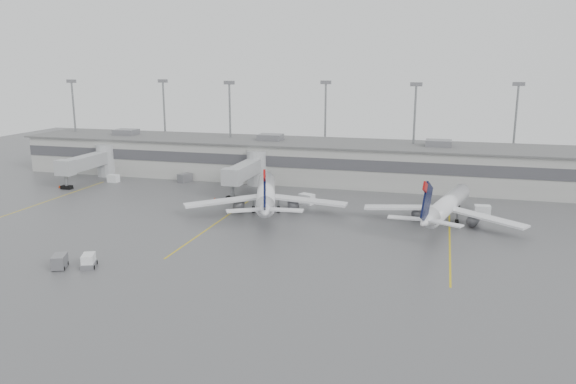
# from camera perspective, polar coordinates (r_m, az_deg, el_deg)

# --- Properties ---
(ground) EXTENTS (260.00, 260.00, 0.00)m
(ground) POSITION_cam_1_polar(r_m,az_deg,el_deg) (63.68, 0.05, -9.42)
(ground) COLOR #545557
(ground) RESTS_ON ground
(terminal) EXTENTS (152.00, 17.00, 9.45)m
(terminal) POSITION_cam_1_polar(r_m,az_deg,el_deg) (117.56, 7.59, 2.97)
(terminal) COLOR #A3A39E
(terminal) RESTS_ON ground
(light_masts) EXTENTS (142.40, 8.00, 20.60)m
(light_masts) POSITION_cam_1_polar(r_m,az_deg,el_deg) (122.17, 8.08, 7.04)
(light_masts) COLOR gray
(light_masts) RESTS_ON ground
(jet_bridge_left) EXTENTS (4.00, 17.20, 7.00)m
(jet_bridge_left) POSITION_cam_1_polar(r_m,az_deg,el_deg) (126.43, -19.07, 2.93)
(jet_bridge_left) COLOR #9A9C9F
(jet_bridge_left) RESTS_ON ground
(jet_bridge_right) EXTENTS (4.00, 17.20, 7.00)m
(jet_bridge_right) POSITION_cam_1_polar(r_m,az_deg,el_deg) (110.58, -3.90, 2.27)
(jet_bridge_right) COLOR #9A9C9F
(jet_bridge_right) RESTS_ON ground
(stand_markings) EXTENTS (105.25, 40.00, 0.01)m
(stand_markings) POSITION_cam_1_polar(r_m,az_deg,el_deg) (85.77, 4.32, -3.52)
(stand_markings) COLOR gold
(stand_markings) RESTS_ON ground
(jet_mid_left) EXTENTS (25.83, 29.40, 9.79)m
(jet_mid_left) POSITION_cam_1_polar(r_m,az_deg,el_deg) (93.47, -2.26, -0.19)
(jet_mid_left) COLOR white
(jet_mid_left) RESTS_ON ground
(jet_mid_right) EXTENTS (24.26, 27.51, 9.04)m
(jet_mid_right) POSITION_cam_1_polar(r_m,az_deg,el_deg) (89.97, 15.72, -1.34)
(jet_mid_right) COLOR white
(jet_mid_right) RESTS_ON ground
(baggage_tug) EXTENTS (2.47, 2.99, 1.66)m
(baggage_tug) POSITION_cam_1_polar(r_m,az_deg,el_deg) (72.86, -19.59, -6.73)
(baggage_tug) COLOR white
(baggage_tug) RESTS_ON ground
(baggage_cart) EXTENTS (2.37, 2.94, 1.65)m
(baggage_cart) POSITION_cam_1_polar(r_m,az_deg,el_deg) (73.73, -22.19, -6.54)
(baggage_cart) COLOR slate
(baggage_cart) RESTS_ON ground
(gse_uld_a) EXTENTS (2.38, 1.71, 1.59)m
(gse_uld_a) POSITION_cam_1_polar(r_m,az_deg,el_deg) (123.01, -17.32, 1.33)
(gse_uld_a) COLOR white
(gse_uld_a) RESTS_ON ground
(gse_uld_b) EXTENTS (2.98, 2.51, 1.79)m
(gse_uld_b) POSITION_cam_1_polar(r_m,az_deg,el_deg) (99.11, 1.92, -0.71)
(gse_uld_b) COLOR white
(gse_uld_b) RESTS_ON ground
(gse_uld_c) EXTENTS (2.57, 1.78, 1.77)m
(gse_uld_c) POSITION_cam_1_polar(r_m,az_deg,el_deg) (96.51, 19.14, -1.81)
(gse_uld_c) COLOR white
(gse_uld_c) RESTS_ON ground
(gse_loader) EXTENTS (2.65, 3.27, 1.77)m
(gse_loader) POSITION_cam_1_polar(r_m,az_deg,el_deg) (119.48, -10.43, 1.42)
(gse_loader) COLOR slate
(gse_loader) RESTS_ON ground
(cone_a) EXTENTS (0.38, 0.38, 0.60)m
(cone_a) POSITION_cam_1_polar(r_m,az_deg,el_deg) (120.98, -22.22, 0.53)
(cone_a) COLOR red
(cone_a) RESTS_ON ground
(cone_b) EXTENTS (0.39, 0.39, 0.63)m
(cone_b) POSITION_cam_1_polar(r_m,az_deg,el_deg) (102.50, -7.46, -0.69)
(cone_b) COLOR red
(cone_b) RESTS_ON ground
(cone_c) EXTENTS (0.45, 0.45, 0.72)m
(cone_c) POSITION_cam_1_polar(r_m,az_deg,el_deg) (96.14, 18.18, -2.12)
(cone_c) COLOR red
(cone_c) RESTS_ON ground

